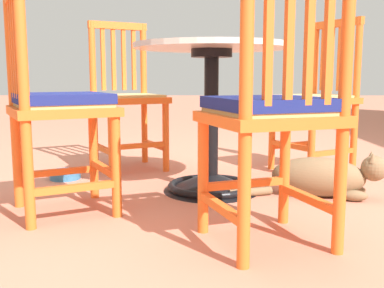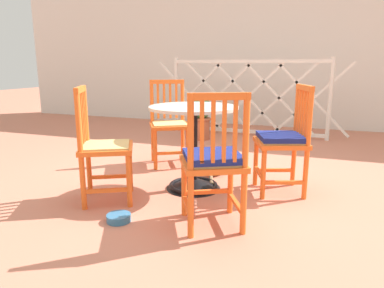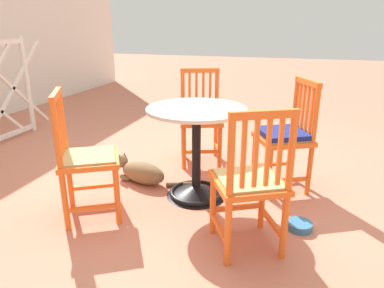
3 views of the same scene
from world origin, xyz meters
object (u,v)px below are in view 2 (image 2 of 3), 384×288
orange_chair_at_corner (213,162)px  orange_chair_near_fence (103,148)px  cafe_table (193,157)px  tabby_cat (221,163)px  orange_chair_by_planter (283,141)px  terracotta_planter (200,117)px  orange_chair_facing_out (169,125)px  pet_water_bowl (119,218)px

orange_chair_at_corner → orange_chair_near_fence: (-0.95, 0.15, -0.01)m
cafe_table → orange_chair_at_corner: bearing=-60.6°
orange_chair_near_fence → tabby_cat: orange_chair_near_fence is taller
orange_chair_by_planter → terracotta_planter: 2.28m
orange_chair_facing_out → pet_water_bowl: bearing=-80.6°
orange_chair_by_planter → terracotta_planter: size_ratio=1.47×
cafe_table → tabby_cat: (0.11, 0.55, -0.19)m
orange_chair_facing_out → terracotta_planter: 1.36m
tabby_cat → pet_water_bowl: bearing=-105.5°
orange_chair_facing_out → pet_water_bowl: 1.54m
orange_chair_at_corner → orange_chair_facing_out: size_ratio=1.00×
cafe_table → orange_chair_near_fence: orange_chair_near_fence is taller
cafe_table → terracotta_planter: cafe_table is taller
orange_chair_by_planter → orange_chair_at_corner: bearing=-114.3°
orange_chair_facing_out → tabby_cat: (0.62, -0.11, -0.34)m
orange_chair_at_corner → orange_chair_by_planter: same height
cafe_table → orange_chair_facing_out: (-0.51, 0.66, 0.15)m
cafe_table → orange_chair_at_corner: size_ratio=0.83×
terracotta_planter → orange_chair_by_planter: bearing=-53.9°
orange_chair_by_planter → orange_chair_near_fence: same height
orange_chair_near_fence → orange_chair_facing_out: bearing=86.6°
orange_chair_facing_out → orange_chair_near_fence: same height
pet_water_bowl → orange_chair_at_corner: bearing=14.3°
cafe_table → pet_water_bowl: (-0.27, -0.81, -0.26)m
tabby_cat → terracotta_planter: size_ratio=1.20×
cafe_table → tabby_cat: 0.59m
tabby_cat → terracotta_planter: bearing=116.0°
orange_chair_by_planter → orange_chair_facing_out: 1.34m
orange_chair_near_fence → orange_chair_at_corner: bearing=-9.0°
cafe_table → terracotta_planter: 2.10m
cafe_table → tabby_cat: size_ratio=1.02×
terracotta_planter → pet_water_bowl: bearing=-83.2°
orange_chair_at_corner → orange_chair_by_planter: bearing=65.7°
orange_chair_at_corner → terracotta_planter: orange_chair_at_corner is taller
pet_water_bowl → tabby_cat: bearing=74.5°
orange_chair_at_corner → orange_chair_facing_out: same height
orange_chair_by_planter → cafe_table: bearing=-166.8°
cafe_table → pet_water_bowl: 0.89m
terracotta_planter → orange_chair_at_corner: bearing=-70.0°
terracotta_planter → orange_chair_near_fence: bearing=-89.4°
orange_chair_by_planter → orange_chair_facing_out: same height
cafe_table → orange_chair_by_planter: (0.74, 0.17, 0.16)m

